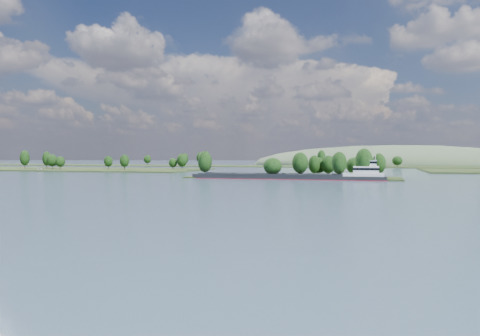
% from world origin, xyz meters
% --- Properties ---
extents(ground, '(1800.00, 1800.00, 0.00)m').
position_xyz_m(ground, '(0.00, 120.00, 0.00)').
color(ground, '#3C5268').
rests_on(ground, ground).
extents(tree_island, '(100.00, 30.00, 14.47)m').
position_xyz_m(tree_island, '(6.48, 178.67, 3.95)').
color(tree_island, '#233316').
rests_on(tree_island, ground).
extents(left_bank, '(300.00, 80.00, 15.40)m').
position_xyz_m(left_bank, '(-228.38, 260.02, 0.89)').
color(left_bank, '#233316').
rests_on(left_bank, ground).
extents(back_shoreline, '(900.00, 60.00, 15.98)m').
position_xyz_m(back_shoreline, '(8.70, 399.60, 0.73)').
color(back_shoreline, '#233316').
rests_on(back_shoreline, ground).
extents(hill_west, '(320.00, 160.00, 44.00)m').
position_xyz_m(hill_west, '(60.00, 500.00, 0.00)').
color(hill_west, '#465A3E').
rests_on(hill_west, ground).
extents(cargo_barge, '(88.21, 11.28, 11.92)m').
position_xyz_m(cargo_barge, '(5.38, 169.98, 1.50)').
color(cargo_barge, black).
rests_on(cargo_barge, ground).
extents(motorboat, '(5.74, 3.55, 2.08)m').
position_xyz_m(motorboat, '(-182.37, 228.66, 1.04)').
color(motorboat, silver).
rests_on(motorboat, ground).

